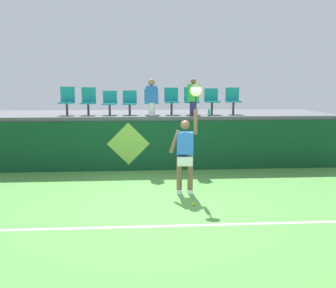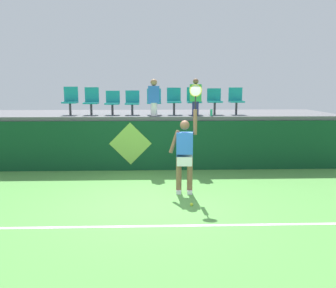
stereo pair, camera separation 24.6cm
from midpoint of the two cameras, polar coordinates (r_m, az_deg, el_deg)
ground_plane at (r=7.51m, az=-1.67°, el=-9.86°), size 40.00×40.00×0.00m
court_back_wall at (r=10.24m, az=-1.77°, el=-0.23°), size 11.96×0.20×1.50m
spectator_platform at (r=11.60m, az=-1.81°, el=4.97°), size 11.96×3.06×0.12m
court_baseline_stripe at (r=6.34m, az=-1.61°, el=-13.64°), size 10.76×0.08×0.01m
tennis_player at (r=7.94m, az=3.72°, el=-1.44°), size 0.75×0.29×2.56m
tennis_ball at (r=7.35m, az=4.95°, el=-10.09°), size 0.07×0.07×0.07m
water_bottle at (r=10.43m, az=7.98°, el=5.24°), size 0.07×0.07×0.21m
stadium_chair_0 at (r=11.14m, az=-15.48°, el=7.23°), size 0.44×0.42×0.88m
stadium_chair_1 at (r=11.01m, az=-12.13°, el=7.25°), size 0.44×0.42×0.86m
stadium_chair_2 at (r=10.90m, az=-8.68°, el=7.08°), size 0.44×0.42×0.76m
stadium_chair_3 at (r=10.85m, az=-5.37°, el=7.14°), size 0.44×0.42×0.76m
stadium_chair_4 at (r=10.83m, az=-1.72°, el=7.35°), size 0.44×0.42×0.82m
stadium_chair_5 at (r=10.85m, az=1.67°, el=7.48°), size 0.44×0.42×0.85m
stadium_chair_6 at (r=10.91m, az=5.04°, el=7.47°), size 0.44×0.42×0.86m
stadium_chair_7 at (r=11.01m, az=8.46°, el=7.39°), size 0.44×0.42×0.83m
stadium_chair_8 at (r=11.15m, az=12.00°, el=7.36°), size 0.44×0.42×0.86m
spectator_0 at (r=10.40m, az=-1.71°, el=7.97°), size 0.34×0.21×1.11m
spectator_1 at (r=10.49m, az=5.33°, el=7.94°), size 0.34×0.20×1.13m
wall_signage_mount at (r=10.31m, az=-5.58°, el=-4.45°), size 1.27×0.01×1.46m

